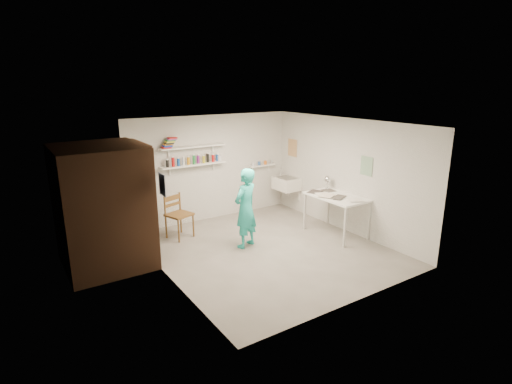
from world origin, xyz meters
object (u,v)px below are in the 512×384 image
belfast_sink (286,184)px  wall_clock (243,192)px  man (246,208)px  wooden_chair (179,215)px  desk_lamp (328,179)px  work_table (336,215)px

belfast_sink → wall_clock: 2.26m
wall_clock → man: bearing=-133.1°
wall_clock → wooden_chair: 1.45m
desk_lamp → wooden_chair: bearing=159.4°
belfast_sink → man: (-2.01, -1.33, 0.07)m
belfast_sink → desk_lamp: size_ratio=3.79×
wooden_chair → desk_lamp: 3.26m
desk_lamp → belfast_sink: bearing=94.3°
man → wooden_chair: 1.47m
wooden_chair → wall_clock: bearing=-62.8°
belfast_sink → desk_lamp: bearing=-85.7°
man → desk_lamp: 2.13m
wooden_chair → work_table: bearing=-49.5°
wall_clock → desk_lamp: (2.03, -0.20, 0.03)m
belfast_sink → wooden_chair: 2.91m
man → wooden_chair: bearing=-73.4°
belfast_sink → wooden_chair: (-2.90, -0.20, -0.21)m
belfast_sink → man: size_ratio=0.39×
man → belfast_sink: bearing=-168.0°
wall_clock → wooden_chair: (-0.97, 0.93, -0.54)m
man → wall_clock: 0.34m
belfast_sink → man: 2.41m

